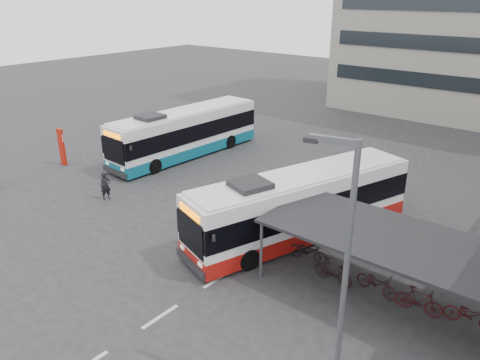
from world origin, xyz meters
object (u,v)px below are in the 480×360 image
Objects in this scene: pedestrian at (106,186)px; lamp_post at (342,266)px; bus_teal at (185,133)px; bus_main at (301,205)px.

lamp_post reaches higher than pedestrian.
bus_main is at bearing -18.37° from bus_teal.
lamp_post is at bearing -34.04° from bus_main.
bus_main is 7.41× the size of pedestrian.
lamp_post is (5.73, -7.35, 2.76)m from bus_main.
bus_teal is at bearing 133.07° from lamp_post.
bus_teal is at bearing 28.96° from pedestrian.
pedestrian is (1.89, -7.88, -0.80)m from bus_teal.
bus_teal reaches higher than pedestrian.
lamp_post reaches higher than bus_teal.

